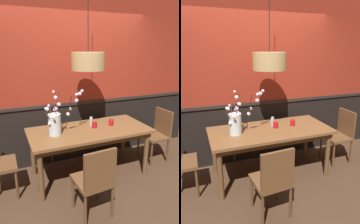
{
  "view_description": "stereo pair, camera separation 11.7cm",
  "coord_description": "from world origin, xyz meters",
  "views": [
    {
      "loc": [
        -1.18,
        -2.79,
        1.95
      ],
      "look_at": [
        0.0,
        0.0,
        1.04
      ],
      "focal_mm": 34.44,
      "sensor_mm": 36.0,
      "label": 1
    },
    {
      "loc": [
        -1.07,
        -2.83,
        1.95
      ],
      "look_at": [
        0.0,
        0.0,
        1.04
      ],
      "focal_mm": 34.44,
      "sensor_mm": 36.0,
      "label": 2
    }
  ],
  "objects": [
    {
      "name": "chair_far_side_left",
      "position": [
        -0.3,
        0.86,
        0.52
      ],
      "size": [
        0.44,
        0.45,
        0.94
      ],
      "color": "brown",
      "rests_on": "ground"
    },
    {
      "name": "candle_holder_nearer_edge",
      "position": [
        0.38,
        0.03,
        0.82
      ],
      "size": [
        0.08,
        0.08,
        0.09
      ],
      "color": "red",
      "rests_on": "dining_table"
    },
    {
      "name": "dining_table",
      "position": [
        0.0,
        0.0,
        0.68
      ],
      "size": [
        1.82,
        0.85,
        0.77
      ],
      "color": "brown",
      "rests_on": "ground"
    },
    {
      "name": "candle_holder_nearer_center",
      "position": [
        0.1,
        0.03,
        0.81
      ],
      "size": [
        0.08,
        0.08,
        0.09
      ],
      "color": "red",
      "rests_on": "dining_table"
    },
    {
      "name": "ground_plane",
      "position": [
        0.0,
        0.0,
        0.0
      ],
      "size": [
        24.0,
        24.0,
        0.0
      ],
      "primitive_type": "plane",
      "color": "#4C3321"
    },
    {
      "name": "back_wall",
      "position": [
        0.0,
        0.65,
        1.47
      ],
      "size": [
        4.87,
        0.14,
        2.96
      ],
      "color": "black",
      "rests_on": "ground"
    },
    {
      "name": "vase_with_blossoms",
      "position": [
        -0.51,
        0.0,
        0.95
      ],
      "size": [
        0.57,
        0.37,
        0.62
      ],
      "color": "silver",
      "rests_on": "dining_table"
    },
    {
      "name": "pendant_lamp",
      "position": [
        0.01,
        0.07,
        1.76
      ],
      "size": [
        0.48,
        0.48,
        1.32
      ],
      "color": "tan"
    },
    {
      "name": "chair_near_side_left",
      "position": [
        -0.29,
        -0.85,
        0.51
      ],
      "size": [
        0.44,
        0.44,
        0.91
      ],
      "color": "brown",
      "rests_on": "ground"
    },
    {
      "name": "chair_far_side_right",
      "position": [
        0.29,
        0.86,
        0.51
      ],
      "size": [
        0.44,
        0.4,
        0.88
      ],
      "color": "brown",
      "rests_on": "ground"
    },
    {
      "name": "chair_head_east_end",
      "position": [
        1.31,
        0.01,
        0.51
      ],
      "size": [
        0.43,
        0.44,
        0.91
      ],
      "color": "brown",
      "rests_on": "ground"
    },
    {
      "name": "condiment_bottle",
      "position": [
        0.08,
        0.13,
        0.84
      ],
      "size": [
        0.05,
        0.05,
        0.15
      ],
      "color": "#ADADB2",
      "rests_on": "dining_table"
    }
  ]
}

